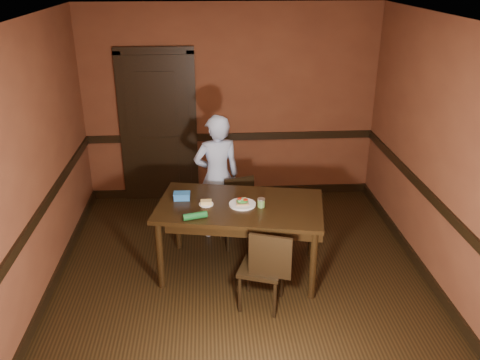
{
  "coord_description": "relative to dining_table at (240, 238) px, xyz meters",
  "views": [
    {
      "loc": [
        -0.33,
        -4.53,
        3.16
      ],
      "look_at": [
        0.0,
        0.35,
        1.05
      ],
      "focal_mm": 38.0,
      "sensor_mm": 36.0,
      "label": 1
    }
  ],
  "objects": [
    {
      "name": "ceiling",
      "position": [
        0.01,
        -0.26,
        2.3
      ],
      "size": [
        4.0,
        4.5,
        0.01
      ],
      "primitive_type": "cube",
      "color": "beige",
      "rests_on": "ground"
    },
    {
      "name": "chair_far",
      "position": [
        -0.0,
        0.59,
        -0.01
      ],
      "size": [
        0.46,
        0.46,
        0.8
      ],
      "primitive_type": null,
      "rotation": [
        0.0,
        0.0,
        0.26
      ],
      "color": "black",
      "rests_on": "floor"
    },
    {
      "name": "wall_right",
      "position": [
        2.01,
        -0.26,
        0.95
      ],
      "size": [
        0.02,
        4.5,
        2.7
      ],
      "primitive_type": "cube",
      "color": "brown",
      "rests_on": "ground"
    },
    {
      "name": "sandwich_plate",
      "position": [
        0.02,
        -0.02,
        0.42
      ],
      "size": [
        0.28,
        0.28,
        0.07
      ],
      "rotation": [
        0.0,
        0.0,
        0.26
      ],
      "color": "white",
      "rests_on": "dining_table"
    },
    {
      "name": "wall_front",
      "position": [
        0.01,
        -2.51,
        0.95
      ],
      "size": [
        4.0,
        0.02,
        2.7
      ],
      "primitive_type": "cube",
      "color": "brown",
      "rests_on": "ground"
    },
    {
      "name": "wall_left",
      "position": [
        -1.99,
        -0.26,
        0.95
      ],
      "size": [
        0.02,
        4.5,
        2.7
      ],
      "primitive_type": "cube",
      "color": "brown",
      "rests_on": "ground"
    },
    {
      "name": "dado_left",
      "position": [
        -1.98,
        -0.26,
        0.5
      ],
      "size": [
        0.03,
        4.5,
        0.1
      ],
      "primitive_type": "cube",
      "color": "black",
      "rests_on": "ground"
    },
    {
      "name": "chair_near",
      "position": [
        0.17,
        -0.62,
        0.03
      ],
      "size": [
        0.52,
        0.52,
        0.87
      ],
      "primitive_type": null,
      "rotation": [
        0.0,
        0.0,
        2.81
      ],
      "color": "black",
      "rests_on": "floor"
    },
    {
      "name": "wall_back",
      "position": [
        0.01,
        1.99,
        0.95
      ],
      "size": [
        4.0,
        0.02,
        2.7
      ],
      "primitive_type": "cube",
      "color": "brown",
      "rests_on": "ground"
    },
    {
      "name": "dining_table",
      "position": [
        0.0,
        0.0,
        0.0
      ],
      "size": [
        1.88,
        1.27,
        0.81
      ],
      "primitive_type": "cube",
      "rotation": [
        0.0,
        0.0,
        -0.18
      ],
      "color": "black",
      "rests_on": "floor"
    },
    {
      "name": "baseboard_left",
      "position": [
        -1.98,
        -0.26,
        -0.34
      ],
      "size": [
        0.03,
        4.5,
        0.12
      ],
      "primitive_type": "cube",
      "color": "black",
      "rests_on": "ground"
    },
    {
      "name": "dado_back",
      "position": [
        0.01,
        1.98,
        0.5
      ],
      "size": [
        4.0,
        0.03,
        0.1
      ],
      "primitive_type": "cube",
      "color": "black",
      "rests_on": "ground"
    },
    {
      "name": "sauce_jar",
      "position": [
        0.22,
        -0.07,
        0.45
      ],
      "size": [
        0.08,
        0.08,
        0.09
      ],
      "rotation": [
        0.0,
        0.0,
        0.06
      ],
      "color": "#557F3B",
      "rests_on": "dining_table"
    },
    {
      "name": "food_tub",
      "position": [
        -0.61,
        0.17,
        0.44
      ],
      "size": [
        0.18,
        0.13,
        0.07
      ],
      "rotation": [
        0.0,
        0.0,
        -0.02
      ],
      "color": "#2F76C7",
      "rests_on": "dining_table"
    },
    {
      "name": "baseboard_right",
      "position": [
        1.99,
        -0.26,
        -0.34
      ],
      "size": [
        0.03,
        4.5,
        0.12
      ],
      "primitive_type": "cube",
      "color": "black",
      "rests_on": "ground"
    },
    {
      "name": "baseboard_back",
      "position": [
        0.01,
        1.98,
        -0.34
      ],
      "size": [
        4.0,
        0.03,
        0.12
      ],
      "primitive_type": "cube",
      "color": "black",
      "rests_on": "ground"
    },
    {
      "name": "person",
      "position": [
        -0.22,
        0.85,
        0.37
      ],
      "size": [
        0.63,
        0.48,
        1.55
      ],
      "primitive_type": "imported",
      "rotation": [
        0.0,
        0.0,
        3.36
      ],
      "color": "#A1B7DC",
      "rests_on": "floor"
    },
    {
      "name": "door",
      "position": [
        -0.99,
        1.96,
        0.69
      ],
      "size": [
        1.05,
        0.07,
        2.2
      ],
      "color": "black",
      "rests_on": "ground"
    },
    {
      "name": "wrapped_veg",
      "position": [
        -0.47,
        -0.29,
        0.44
      ],
      "size": [
        0.25,
        0.13,
        0.07
      ],
      "primitive_type": "cylinder",
      "rotation": [
        0.0,
        1.57,
        0.28
      ],
      "color": "#124B1E",
      "rests_on": "dining_table"
    },
    {
      "name": "cheese_saucer",
      "position": [
        -0.35,
        0.02,
        0.42
      ],
      "size": [
        0.15,
        0.15,
        0.05
      ],
      "rotation": [
        0.0,
        0.0,
        0.12
      ],
      "color": "white",
      "rests_on": "dining_table"
    },
    {
      "name": "floor",
      "position": [
        0.01,
        -0.26,
        -0.4
      ],
      "size": [
        4.0,
        4.5,
        0.01
      ],
      "primitive_type": "cube",
      "color": "black",
      "rests_on": "ground"
    },
    {
      "name": "dado_right",
      "position": [
        1.99,
        -0.26,
        0.5
      ],
      "size": [
        0.03,
        4.5,
        0.1
      ],
      "primitive_type": "cube",
      "color": "black",
      "rests_on": "ground"
    }
  ]
}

